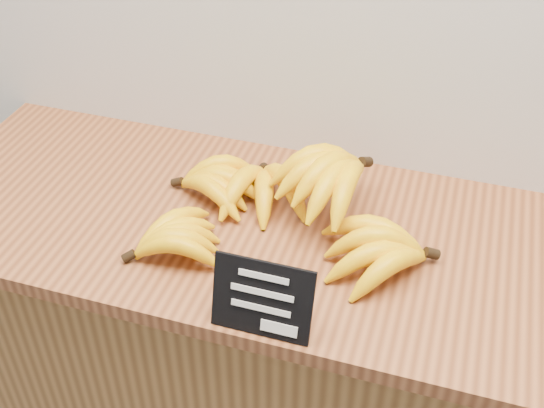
{
  "coord_description": "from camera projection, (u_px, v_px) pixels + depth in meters",
  "views": [
    {
      "loc": [
        0.19,
        1.84,
        1.74
      ],
      "look_at": [
        -0.08,
        2.7,
        1.02
      ],
      "focal_mm": 45.0,
      "sensor_mm": 36.0,
      "label": 1
    }
  ],
  "objects": [
    {
      "name": "chalkboard_sign",
      "position": [
        262.0,
        299.0,
        1.02
      ],
      "size": [
        0.16,
        0.04,
        0.12
      ],
      "primitive_type": "cube",
      "rotation": [
        -0.29,
        0.0,
        0.0
      ],
      "color": "black",
      "rests_on": "counter_top"
    },
    {
      "name": "counter_top",
      "position": [
        280.0,
        232.0,
        1.26
      ],
      "size": [
        1.41,
        0.54,
        0.03
      ],
      "primitive_type": "cube",
      "color": "#97562E",
      "rests_on": "counter"
    },
    {
      "name": "counter",
      "position": [
        279.0,
        387.0,
        1.55
      ],
      "size": [
        1.31,
        0.5,
        0.9
      ],
      "primitive_type": "cube",
      "color": "olive",
      "rests_on": "ground"
    },
    {
      "name": "banana_pile",
      "position": [
        289.0,
        207.0,
        1.22
      ],
      "size": [
        0.53,
        0.33,
        0.13
      ],
      "color": "yellow",
      "rests_on": "counter_top"
    }
  ]
}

